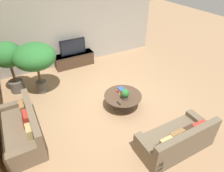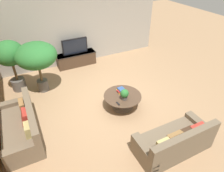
% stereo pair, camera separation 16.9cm
% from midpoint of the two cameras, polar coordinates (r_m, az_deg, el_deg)
% --- Properties ---
extents(ground_plane, '(24.00, 24.00, 0.00)m').
position_cam_midpoint_polar(ground_plane, '(6.39, 0.35, -4.95)').
color(ground_plane, '#9E7A56').
extents(back_wall_stone, '(7.40, 0.12, 3.00)m').
position_cam_midpoint_polar(back_wall_stone, '(8.38, -10.18, 16.16)').
color(back_wall_stone, '#A39E93').
rests_on(back_wall_stone, ground).
extents(media_console, '(1.61, 0.50, 0.54)m').
position_cam_midpoint_polar(media_console, '(8.52, -9.60, 7.61)').
color(media_console, '#473323').
rests_on(media_console, ground).
extents(television, '(1.03, 0.13, 0.62)m').
position_cam_midpoint_polar(television, '(8.28, -9.98, 11.10)').
color(television, black).
rests_on(television, media_console).
extents(coffee_table, '(1.13, 1.13, 0.46)m').
position_cam_midpoint_polar(coffee_table, '(6.05, 3.79, -3.74)').
color(coffee_table, '#756656').
rests_on(coffee_table, ground).
extents(couch_by_wall, '(0.84, 1.98, 0.84)m').
position_cam_midpoint_polar(couch_by_wall, '(5.68, -23.52, -10.76)').
color(couch_by_wall, brown).
rests_on(couch_by_wall, ground).
extents(couch_near_entry, '(1.85, 0.84, 0.84)m').
position_cam_midpoint_polar(couch_near_entry, '(5.14, 18.30, -14.94)').
color(couch_near_entry, brown).
rests_on(couch_near_entry, ground).
extents(potted_palm_tall, '(0.91, 0.91, 1.77)m').
position_cam_midpoint_polar(potted_palm_tall, '(7.13, -26.47, 7.41)').
color(potted_palm_tall, '#514C47').
rests_on(potted_palm_tall, ground).
extents(potted_palm_corner, '(1.29, 1.29, 1.73)m').
position_cam_midpoint_polar(potted_palm_corner, '(6.72, -20.12, 7.88)').
color(potted_palm_corner, '#514C47').
rests_on(potted_palm_corner, ground).
extents(potted_plant_tabletop, '(0.25, 0.25, 0.33)m').
position_cam_midpoint_polar(potted_plant_tabletop, '(5.73, 4.43, -2.35)').
color(potted_plant_tabletop, '#514C47').
rests_on(potted_plant_tabletop, coffee_table).
extents(book_stack, '(0.28, 0.31, 0.09)m').
position_cam_midpoint_polar(book_stack, '(6.10, 3.53, -1.27)').
color(book_stack, gold).
rests_on(book_stack, coffee_table).
extents(remote_black, '(0.05, 0.16, 0.02)m').
position_cam_midpoint_polar(remote_black, '(5.65, 2.56, -5.03)').
color(remote_black, black).
rests_on(remote_black, coffee_table).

